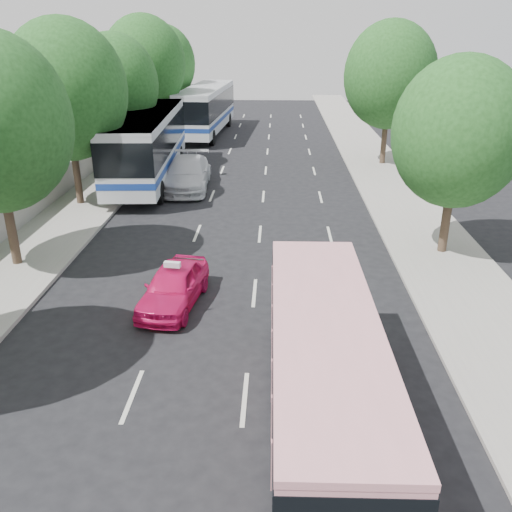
{
  "coord_description": "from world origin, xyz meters",
  "views": [
    {
      "loc": [
        1.73,
        -13.3,
        8.74
      ],
      "look_at": [
        1.07,
        3.59,
        1.6
      ],
      "focal_mm": 38.0,
      "sensor_mm": 36.0,
      "label": 1
    }
  ],
  "objects_px": {
    "pink_bus": "(324,362)",
    "tour_coach_front": "(147,141)",
    "white_pickup": "(187,174)",
    "pink_taxi": "(174,286)",
    "tour_coach_rear": "(206,106)"
  },
  "relations": [
    {
      "from": "pink_bus",
      "to": "white_pickup",
      "type": "height_order",
      "value": "pink_bus"
    },
    {
      "from": "pink_bus",
      "to": "white_pickup",
      "type": "bearing_deg",
      "value": 106.59
    },
    {
      "from": "white_pickup",
      "to": "tour_coach_rear",
      "type": "bearing_deg",
      "value": 90.64
    },
    {
      "from": "pink_bus",
      "to": "tour_coach_rear",
      "type": "height_order",
      "value": "tour_coach_rear"
    },
    {
      "from": "pink_bus",
      "to": "pink_taxi",
      "type": "xyz_separation_m",
      "value": [
        -4.55,
        6.0,
        -1.12
      ]
    },
    {
      "from": "pink_bus",
      "to": "tour_coach_front",
      "type": "height_order",
      "value": "tour_coach_front"
    },
    {
      "from": "pink_taxi",
      "to": "tour_coach_rear",
      "type": "xyz_separation_m",
      "value": [
        -2.81,
        31.98,
        1.75
      ]
    },
    {
      "from": "tour_coach_rear",
      "to": "tour_coach_front",
      "type": "bearing_deg",
      "value": -92.29
    },
    {
      "from": "pink_bus",
      "to": "tour_coach_front",
      "type": "xyz_separation_m",
      "value": [
        -8.95,
        22.15,
        0.65
      ]
    },
    {
      "from": "white_pickup",
      "to": "tour_coach_front",
      "type": "height_order",
      "value": "tour_coach_front"
    },
    {
      "from": "white_pickup",
      "to": "pink_taxi",
      "type": "bearing_deg",
      "value": -85.64
    },
    {
      "from": "white_pickup",
      "to": "tour_coach_rear",
      "type": "xyz_separation_m",
      "value": [
        -1.02,
        17.51,
        1.56
      ]
    },
    {
      "from": "pink_taxi",
      "to": "pink_bus",
      "type": "bearing_deg",
      "value": -45.11
    },
    {
      "from": "pink_taxi",
      "to": "white_pickup",
      "type": "relative_size",
      "value": 0.68
    },
    {
      "from": "tour_coach_front",
      "to": "pink_bus",
      "type": "bearing_deg",
      "value": -71.16
    }
  ]
}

